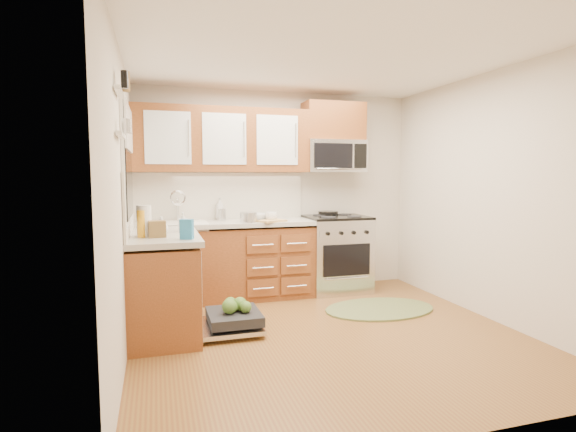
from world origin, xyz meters
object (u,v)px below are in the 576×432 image
object	(u,v)px
stock_pot	(249,217)
cutting_board	(272,221)
microwave	(334,156)
bowl_a	(256,217)
upper_cabinets	(222,140)
sink	(179,234)
skillet	(328,213)
dishwasher	(230,322)
paper_towel_roll	(144,221)
cup	(271,216)
rug	(380,309)
range	(336,253)
bowl_b	(260,217)

from	to	relation	value
stock_pot	cutting_board	bearing A→B (deg)	-1.19
microwave	bowl_a	xyz separation A→B (m)	(-1.00, 0.05, -0.75)
bowl_a	upper_cabinets	bearing A→B (deg)	-176.46
stock_pot	upper_cabinets	bearing A→B (deg)	125.27
sink	skillet	world-z (taller)	skillet
microwave	dishwasher	size ratio (longest dim) A/B	1.09
microwave	sink	xyz separation A→B (m)	(-1.93, -0.13, -0.90)
paper_towel_roll	microwave	bearing A→B (deg)	27.56
dishwasher	cutting_board	xyz separation A→B (m)	(0.65, 0.93, 0.84)
bowl_a	dishwasher	bearing A→B (deg)	-112.54
sink	skillet	distance (m)	1.90
skillet	paper_towel_roll	distance (m)	2.56
microwave	cup	distance (m)	1.16
microwave	cup	world-z (taller)	microwave
upper_cabinets	skillet	world-z (taller)	upper_cabinets
microwave	rug	world-z (taller)	microwave
dishwasher	paper_towel_roll	size ratio (longest dim) A/B	2.52
upper_cabinets	sink	xyz separation A→B (m)	(-0.52, -0.16, -1.07)
range	cup	xyz separation A→B (m)	(-0.88, -0.11, 0.50)
skillet	bowl_a	distance (m)	0.95
upper_cabinets	cutting_board	distance (m)	1.12
rug	bowl_a	size ratio (longest dim) A/B	5.14
sink	bowl_b	size ratio (longest dim) A/B	2.52
bowl_b	stock_pot	bearing A→B (deg)	-128.77
skillet	cutting_board	bearing A→B (deg)	-156.24
upper_cabinets	dishwasher	distance (m)	2.19
paper_towel_roll	bowl_a	bearing A→B (deg)	44.10
range	rug	distance (m)	1.03
microwave	dishwasher	world-z (taller)	microwave
cutting_board	cup	distance (m)	0.10
stock_pot	bowl_b	size ratio (longest dim) A/B	0.80
upper_cabinets	stock_pot	distance (m)	0.98
stock_pot	bowl_a	xyz separation A→B (m)	(0.17, 0.36, -0.03)
rug	bowl_b	world-z (taller)	bowl_b
bowl_b	paper_towel_roll	bearing A→B (deg)	-139.48
skillet	cup	world-z (taller)	cup
cutting_board	paper_towel_roll	xyz separation A→B (m)	(-1.39, -0.87, 0.13)
microwave	rug	bearing A→B (deg)	-82.31
range	cutting_board	world-z (taller)	range
sink	stock_pot	bearing A→B (deg)	-13.46
bowl_b	microwave	bearing A→B (deg)	4.32
dishwasher	bowl_b	size ratio (longest dim) A/B	2.85
sink	bowl_b	xyz separation A→B (m)	(0.96, 0.06, 0.16)
dishwasher	bowl_a	bearing A→B (deg)	67.46
stock_pot	cup	world-z (taller)	stock_pot
dishwasher	cup	distance (m)	1.50
dishwasher	cutting_board	size ratio (longest dim) A/B	2.26
microwave	stock_pot	distance (m)	1.40
range	bowl_a	xyz separation A→B (m)	(-1.00, 0.17, 0.48)
rug	range	bearing A→B (deg)	98.69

